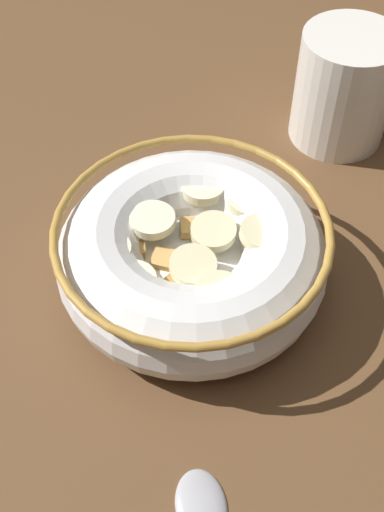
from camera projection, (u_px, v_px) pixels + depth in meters
The scene contains 3 objects.
ground_plane at pixel (192, 291), 47.84cm from camera, with size 101.66×101.66×2.00cm, color brown.
cereal_bowl at pixel (192, 254), 44.54cm from camera, with size 18.59×18.59×6.06cm.
coffee_mug at pixel (346, 88), 53.91cm from camera, with size 11.15×8.09×9.51cm.
Camera 1 is at (-0.93, -28.42, 37.56)cm, focal length 45.85 mm.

